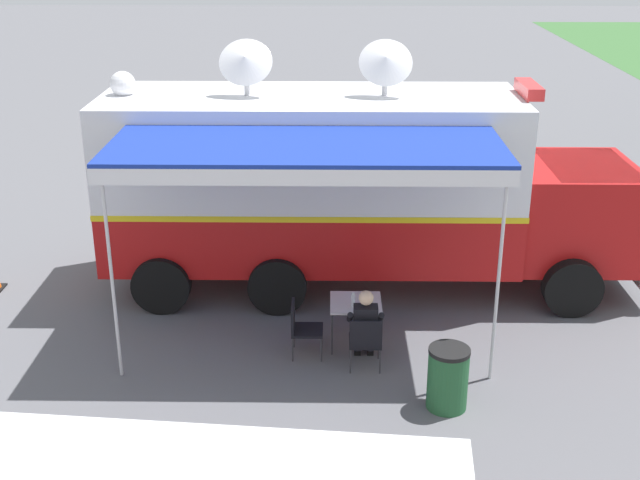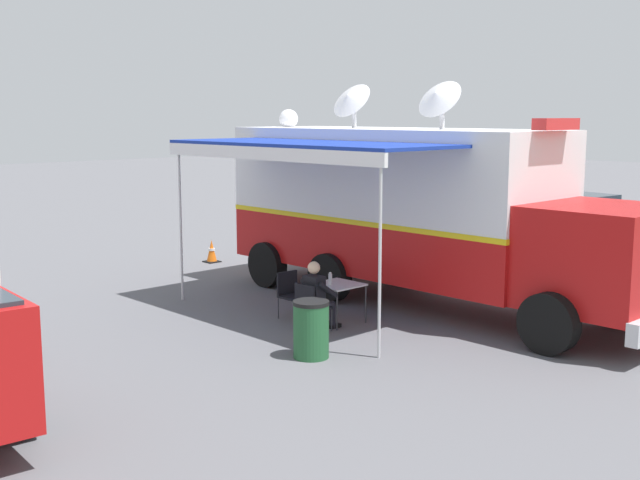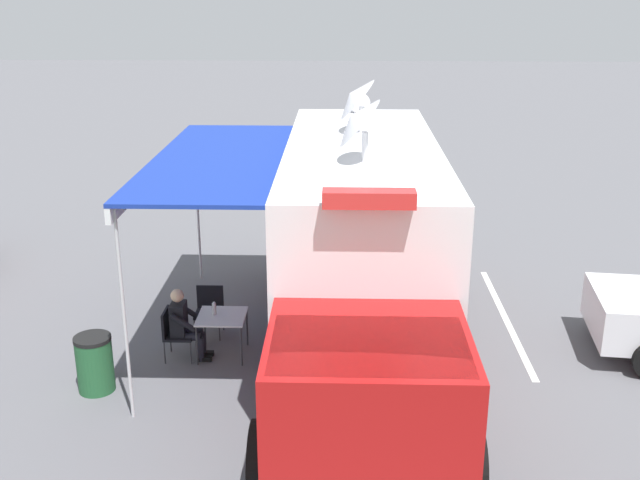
{
  "view_description": "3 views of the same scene",
  "coord_description": "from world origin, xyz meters",
  "px_view_note": "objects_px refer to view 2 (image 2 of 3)",
  "views": [
    {
      "loc": [
        13.86,
        0.36,
        6.36
      ],
      "look_at": [
        1.53,
        0.18,
        1.45
      ],
      "focal_mm": 45.96,
      "sensor_mm": 36.0,
      "label": 1
    },
    {
      "loc": [
        12.41,
        10.84,
        3.78
      ],
      "look_at": [
        1.98,
        -0.06,
        1.41
      ],
      "focal_mm": 44.87,
      "sensor_mm": 36.0,
      "label": 2
    },
    {
      "loc": [
        0.33,
        12.23,
        6.03
      ],
      "look_at": [
        0.72,
        -0.67,
        1.6
      ],
      "focal_mm": 42.29,
      "sensor_mm": 36.0,
      "label": 3
    }
  ],
  "objects_px": {
    "water_bottle": "(330,279)",
    "trash_bin": "(311,329)",
    "seated_responder": "(318,294)",
    "traffic_cone": "(212,251)",
    "command_truck": "(418,207)",
    "car_behind_truck": "(566,229)",
    "folding_chair_at_table": "(310,304)",
    "folding_chair_beside_table": "(291,291)",
    "folding_table": "(337,287)"
  },
  "relations": [
    {
      "from": "water_bottle",
      "to": "trash_bin",
      "type": "height_order",
      "value": "water_bottle"
    },
    {
      "from": "seated_responder",
      "to": "traffic_cone",
      "type": "distance_m",
      "value": 7.17
    },
    {
      "from": "command_truck",
      "to": "seated_responder",
      "type": "distance_m",
      "value": 3.18
    },
    {
      "from": "seated_responder",
      "to": "command_truck",
      "type": "bearing_deg",
      "value": -177.36
    },
    {
      "from": "water_bottle",
      "to": "car_behind_truck",
      "type": "xyz_separation_m",
      "value": [
        -8.55,
        -0.12,
        0.05
      ]
    },
    {
      "from": "folding_chair_at_table",
      "to": "folding_chair_beside_table",
      "type": "distance_m",
      "value": 1.07
    },
    {
      "from": "folding_chair_at_table",
      "to": "trash_bin",
      "type": "xyz_separation_m",
      "value": [
        0.99,
        1.09,
        -0.06
      ]
    },
    {
      "from": "folding_table",
      "to": "folding_chair_at_table",
      "type": "relative_size",
      "value": 0.92
    },
    {
      "from": "folding_table",
      "to": "trash_bin",
      "type": "relative_size",
      "value": 0.88
    },
    {
      "from": "command_truck",
      "to": "seated_responder",
      "type": "height_order",
      "value": "command_truck"
    },
    {
      "from": "traffic_cone",
      "to": "car_behind_truck",
      "type": "xyz_separation_m",
      "value": [
        -6.46,
        6.39,
        0.6
      ]
    },
    {
      "from": "folding_chair_at_table",
      "to": "car_behind_truck",
      "type": "height_order",
      "value": "car_behind_truck"
    },
    {
      "from": "command_truck",
      "to": "car_behind_truck",
      "type": "distance_m",
      "value": 6.22
    },
    {
      "from": "command_truck",
      "to": "seated_responder",
      "type": "relative_size",
      "value": 7.6
    },
    {
      "from": "command_truck",
      "to": "folding_chair_at_table",
      "type": "relative_size",
      "value": 10.92
    },
    {
      "from": "folding_table",
      "to": "command_truck",
      "type": "bearing_deg",
      "value": -179.82
    },
    {
      "from": "trash_bin",
      "to": "car_behind_truck",
      "type": "relative_size",
      "value": 0.21
    },
    {
      "from": "folding_table",
      "to": "traffic_cone",
      "type": "relative_size",
      "value": 1.38
    },
    {
      "from": "seated_responder",
      "to": "traffic_cone",
      "type": "bearing_deg",
      "value": -111.03
    },
    {
      "from": "folding_table",
      "to": "folding_chair_at_table",
      "type": "xyz_separation_m",
      "value": [
        0.8,
        0.13,
        -0.16
      ]
    },
    {
      "from": "command_truck",
      "to": "water_bottle",
      "type": "xyz_separation_m",
      "value": [
        2.43,
        -0.04,
        -1.11
      ]
    },
    {
      "from": "trash_bin",
      "to": "seated_responder",
      "type": "bearing_deg",
      "value": -137.21
    },
    {
      "from": "water_bottle",
      "to": "folding_chair_beside_table",
      "type": "bearing_deg",
      "value": -73.85
    },
    {
      "from": "command_truck",
      "to": "water_bottle",
      "type": "distance_m",
      "value": 2.67
    },
    {
      "from": "folding_chair_beside_table",
      "to": "car_behind_truck",
      "type": "relative_size",
      "value": 0.2
    },
    {
      "from": "car_behind_truck",
      "to": "command_truck",
      "type": "bearing_deg",
      "value": 1.5
    },
    {
      "from": "seated_responder",
      "to": "traffic_cone",
      "type": "xyz_separation_m",
      "value": [
        -2.57,
        -6.68,
        -0.37
      ]
    },
    {
      "from": "folding_table",
      "to": "seated_responder",
      "type": "bearing_deg",
      "value": 11.69
    },
    {
      "from": "command_truck",
      "to": "folding_chair_at_table",
      "type": "bearing_deg",
      "value": 2.46
    },
    {
      "from": "car_behind_truck",
      "to": "trash_bin",
      "type": "bearing_deg",
      "value": 7.73
    },
    {
      "from": "water_bottle",
      "to": "car_behind_truck",
      "type": "height_order",
      "value": "car_behind_truck"
    },
    {
      "from": "folding_table",
      "to": "water_bottle",
      "type": "bearing_deg",
      "value": -19.91
    },
    {
      "from": "command_truck",
      "to": "car_behind_truck",
      "type": "relative_size",
      "value": 2.17
    },
    {
      "from": "car_behind_truck",
      "to": "seated_responder",
      "type": "bearing_deg",
      "value": 1.86
    },
    {
      "from": "seated_responder",
      "to": "car_behind_truck",
      "type": "xyz_separation_m",
      "value": [
        -9.03,
        -0.29,
        0.23
      ]
    },
    {
      "from": "command_truck",
      "to": "traffic_cone",
      "type": "height_order",
      "value": "command_truck"
    },
    {
      "from": "folding_chair_at_table",
      "to": "folding_chair_beside_table",
      "type": "height_order",
      "value": "same"
    },
    {
      "from": "water_bottle",
      "to": "traffic_cone",
      "type": "xyz_separation_m",
      "value": [
        -2.09,
        -6.51,
        -0.55
      ]
    },
    {
      "from": "car_behind_truck",
      "to": "folding_chair_beside_table",
      "type": "bearing_deg",
      "value": -4.44
    },
    {
      "from": "command_truck",
      "to": "folding_chair_beside_table",
      "type": "xyz_separation_m",
      "value": [
        2.66,
        -0.84,
        -1.43
      ]
    },
    {
      "from": "command_truck",
      "to": "seated_responder",
      "type": "xyz_separation_m",
      "value": [
        2.91,
        0.13,
        -1.3
      ]
    },
    {
      "from": "folding_table",
      "to": "car_behind_truck",
      "type": "bearing_deg",
      "value": -178.86
    },
    {
      "from": "command_truck",
      "to": "seated_responder",
      "type": "bearing_deg",
      "value": 2.64
    },
    {
      "from": "traffic_cone",
      "to": "command_truck",
      "type": "bearing_deg",
      "value": 92.95
    },
    {
      "from": "command_truck",
      "to": "folding_table",
      "type": "bearing_deg",
      "value": 0.18
    },
    {
      "from": "seated_responder",
      "to": "car_behind_truck",
      "type": "height_order",
      "value": "car_behind_truck"
    },
    {
      "from": "command_truck",
      "to": "car_behind_truck",
      "type": "xyz_separation_m",
      "value": [
        -6.12,
        -0.16,
        -1.07
      ]
    },
    {
      "from": "folding_chair_at_table",
      "to": "traffic_cone",
      "type": "bearing_deg",
      "value": -112.43
    },
    {
      "from": "folding_chair_beside_table",
      "to": "trash_bin",
      "type": "xyz_separation_m",
      "value": [
        1.43,
        2.07,
        -0.06
      ]
    },
    {
      "from": "water_bottle",
      "to": "traffic_cone",
      "type": "height_order",
      "value": "water_bottle"
    }
  ]
}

